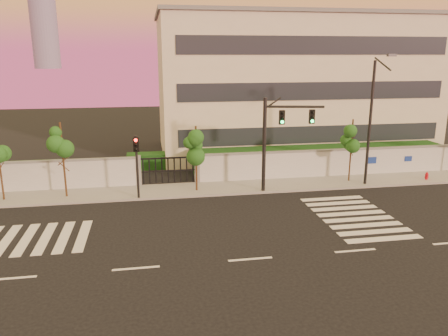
{
  "coord_description": "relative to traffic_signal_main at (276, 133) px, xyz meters",
  "views": [
    {
      "loc": [
        -4.21,
        -17.28,
        8.85
      ],
      "look_at": [
        -0.14,
        6.0,
        2.66
      ],
      "focal_mm": 35.0,
      "sensor_mm": 36.0,
      "label": 1
    }
  ],
  "objects": [
    {
      "name": "ground",
      "position": [
        -3.84,
        -9.27,
        -3.93
      ],
      "size": [
        120.0,
        120.0,
        0.0
      ],
      "primitive_type": "plane",
      "color": "black",
      "rests_on": "ground"
    },
    {
      "name": "sidewalk",
      "position": [
        -3.84,
        1.23,
        -3.85
      ],
      "size": [
        60.0,
        3.0,
        0.15
      ],
      "primitive_type": "cube",
      "color": "gray",
      "rests_on": "ground"
    },
    {
      "name": "perimeter_wall",
      "position": [
        -3.73,
        2.73,
        -2.85
      ],
      "size": [
        60.0,
        0.36,
        2.2
      ],
      "color": "#B1B3B8",
      "rests_on": "ground"
    },
    {
      "name": "hedge_row",
      "position": [
        -2.67,
        5.47,
        -3.11
      ],
      "size": [
        41.0,
        4.25,
        1.8
      ],
      "color": "#103714",
      "rests_on": "ground"
    },
    {
      "name": "institutional_building",
      "position": [
        5.16,
        12.72,
        2.23
      ],
      "size": [
        24.4,
        12.4,
        12.25
      ],
      "color": "beige",
      "rests_on": "ground"
    },
    {
      "name": "road_markings",
      "position": [
        -5.42,
        -5.51,
        -3.92
      ],
      "size": [
        57.0,
        7.62,
        0.02
      ],
      "color": "silver",
      "rests_on": "ground"
    },
    {
      "name": "street_tree_c",
      "position": [
        -13.3,
        0.98,
        -0.36
      ],
      "size": [
        1.49,
        1.18,
        4.85
      ],
      "color": "#382314",
      "rests_on": "ground"
    },
    {
      "name": "street_tree_d",
      "position": [
        -5.06,
        0.85,
        -0.67
      ],
      "size": [
        1.58,
        1.26,
        4.41
      ],
      "color": "#382314",
      "rests_on": "ground"
    },
    {
      "name": "street_tree_e",
      "position": [
        5.82,
        1.22,
        -0.6
      ],
      "size": [
        1.3,
        1.03,
        4.52
      ],
      "color": "#382314",
      "rests_on": "ground"
    },
    {
      "name": "traffic_signal_main",
      "position": [
        0.0,
        0.0,
        0.0
      ],
      "size": [
        3.9,
        0.95,
        6.21
      ],
      "rotation": [
        0.0,
        0.0,
        -0.21
      ],
      "color": "black",
      "rests_on": "ground"
    },
    {
      "name": "traffic_signal_secondary",
      "position": [
        -8.84,
        -0.14,
        -1.32
      ],
      "size": [
        0.32,
        0.32,
        4.1
      ],
      "rotation": [
        0.0,
        0.0,
        -0.2
      ],
      "color": "black",
      "rests_on": "ground"
    },
    {
      "name": "streetlight_east",
      "position": [
        6.57,
        0.13,
        0.86
      ],
      "size": [
        0.53,
        2.13,
        8.86
      ],
      "color": "black",
      "rests_on": "ground"
    },
    {
      "name": "fire_hydrant",
      "position": [
        11.41,
        0.52,
        -3.59
      ],
      "size": [
        0.27,
        0.25,
        0.68
      ],
      "rotation": [
        0.0,
        0.0,
        -0.22
      ],
      "color": "#B00B19",
      "rests_on": "ground"
    }
  ]
}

